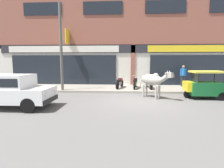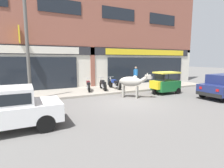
{
  "view_description": "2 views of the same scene",
  "coord_description": "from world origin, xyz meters",
  "px_view_note": "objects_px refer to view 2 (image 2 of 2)",
  "views": [
    {
      "loc": [
        -0.88,
        -8.85,
        2.0
      ],
      "look_at": [
        -1.45,
        1.0,
        0.75
      ],
      "focal_mm": 28.0,
      "sensor_mm": 36.0,
      "label": 1
    },
    {
      "loc": [
        -5.06,
        -8.2,
        2.38
      ],
      "look_at": [
        -0.46,
        1.0,
        0.92
      ],
      "focal_mm": 28.0,
      "sensor_mm": 36.0,
      "label": 2
    }
  ],
  "objects_px": {
    "car_0": "(4,107)",
    "pedestrian": "(136,74)",
    "auto_rickshaw": "(165,84)",
    "motorcycle_2": "(115,84)",
    "utility_pole": "(27,49)",
    "cow": "(132,82)",
    "motorcycle_0": "(88,85)",
    "motorcycle_1": "(103,85)"
  },
  "relations": [
    {
      "from": "motorcycle_0",
      "to": "utility_pole",
      "type": "bearing_deg",
      "value": -163.08
    },
    {
      "from": "motorcycle_1",
      "to": "motorcycle_2",
      "type": "xyz_separation_m",
      "value": [
        0.98,
        -0.0,
        0.0
      ]
    },
    {
      "from": "motorcycle_1",
      "to": "auto_rickshaw",
      "type": "bearing_deg",
      "value": -37.24
    },
    {
      "from": "car_0",
      "to": "motorcycle_1",
      "type": "xyz_separation_m",
      "value": [
        5.81,
        5.22,
        -0.29
      ]
    },
    {
      "from": "pedestrian",
      "to": "auto_rickshaw",
      "type": "bearing_deg",
      "value": -92.81
    },
    {
      "from": "auto_rickshaw",
      "to": "cow",
      "type": "bearing_deg",
      "value": -178.29
    },
    {
      "from": "cow",
      "to": "auto_rickshaw",
      "type": "distance_m",
      "value": 2.8
    },
    {
      "from": "car_0",
      "to": "cow",
      "type": "bearing_deg",
      "value": 20.5
    },
    {
      "from": "motorcycle_2",
      "to": "pedestrian",
      "type": "height_order",
      "value": "pedestrian"
    },
    {
      "from": "auto_rickshaw",
      "to": "pedestrian",
      "type": "bearing_deg",
      "value": 87.19
    },
    {
      "from": "pedestrian",
      "to": "car_0",
      "type": "bearing_deg",
      "value": -146.12
    },
    {
      "from": "cow",
      "to": "utility_pole",
      "type": "height_order",
      "value": "utility_pole"
    },
    {
      "from": "utility_pole",
      "to": "auto_rickshaw",
      "type": "bearing_deg",
      "value": -10.66
    },
    {
      "from": "motorcycle_1",
      "to": "pedestrian",
      "type": "distance_m",
      "value": 3.95
    },
    {
      "from": "cow",
      "to": "motorcycle_1",
      "type": "relative_size",
      "value": 0.94
    },
    {
      "from": "motorcycle_2",
      "to": "pedestrian",
      "type": "relative_size",
      "value": 1.13
    },
    {
      "from": "auto_rickshaw",
      "to": "motorcycle_1",
      "type": "distance_m",
      "value": 4.44
    },
    {
      "from": "auto_rickshaw",
      "to": "motorcycle_2",
      "type": "height_order",
      "value": "auto_rickshaw"
    },
    {
      "from": "motorcycle_2",
      "to": "utility_pole",
      "type": "height_order",
      "value": "utility_pole"
    },
    {
      "from": "motorcycle_0",
      "to": "motorcycle_1",
      "type": "bearing_deg",
      "value": -3.67
    },
    {
      "from": "pedestrian",
      "to": "utility_pole",
      "type": "xyz_separation_m",
      "value": [
        -8.65,
        -2.27,
        1.83
      ]
    },
    {
      "from": "car_0",
      "to": "utility_pole",
      "type": "xyz_separation_m",
      "value": [
        0.88,
        4.13,
        2.14
      ]
    },
    {
      "from": "auto_rickshaw",
      "to": "motorcycle_1",
      "type": "relative_size",
      "value": 1.11
    },
    {
      "from": "car_0",
      "to": "motorcycle_2",
      "type": "relative_size",
      "value": 2.0
    },
    {
      "from": "car_0",
      "to": "pedestrian",
      "type": "height_order",
      "value": "pedestrian"
    },
    {
      "from": "car_0",
      "to": "auto_rickshaw",
      "type": "bearing_deg",
      "value": 15.19
    },
    {
      "from": "motorcycle_2",
      "to": "motorcycle_0",
      "type": "bearing_deg",
      "value": 177.92
    },
    {
      "from": "motorcycle_0",
      "to": "pedestrian",
      "type": "distance_m",
      "value": 4.99
    },
    {
      "from": "auto_rickshaw",
      "to": "pedestrian",
      "type": "relative_size",
      "value": 1.25
    },
    {
      "from": "auto_rickshaw",
      "to": "motorcycle_0",
      "type": "distance_m",
      "value": 5.4
    },
    {
      "from": "car_0",
      "to": "motorcycle_2",
      "type": "distance_m",
      "value": 8.57
    },
    {
      "from": "motorcycle_0",
      "to": "motorcycle_2",
      "type": "relative_size",
      "value": 0.98
    },
    {
      "from": "cow",
      "to": "motorcycle_1",
      "type": "bearing_deg",
      "value": 105.19
    },
    {
      "from": "auto_rickshaw",
      "to": "motorcycle_0",
      "type": "bearing_deg",
      "value": 149.32
    },
    {
      "from": "motorcycle_1",
      "to": "motorcycle_2",
      "type": "distance_m",
      "value": 0.98
    },
    {
      "from": "cow",
      "to": "motorcycle_0",
      "type": "height_order",
      "value": "cow"
    },
    {
      "from": "car_0",
      "to": "pedestrian",
      "type": "relative_size",
      "value": 2.27
    },
    {
      "from": "car_0",
      "to": "auto_rickshaw",
      "type": "height_order",
      "value": "auto_rickshaw"
    },
    {
      "from": "car_0",
      "to": "motorcycle_0",
      "type": "distance_m",
      "value": 7.08
    },
    {
      "from": "cow",
      "to": "auto_rickshaw",
      "type": "height_order",
      "value": "cow"
    },
    {
      "from": "auto_rickshaw",
      "to": "utility_pole",
      "type": "distance_m",
      "value": 8.91
    },
    {
      "from": "pedestrian",
      "to": "motorcycle_2",
      "type": "bearing_deg",
      "value": -156.64
    }
  ]
}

